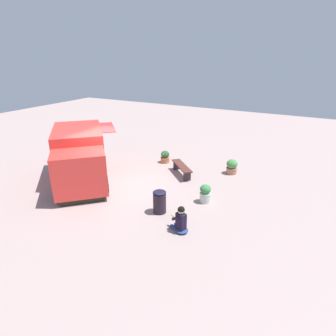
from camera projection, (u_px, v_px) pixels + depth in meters
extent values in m
plane|color=#A8908C|center=(112.00, 184.00, 12.67)|extent=(40.00, 40.00, 0.00)
cube|color=red|center=(79.00, 150.00, 13.08)|extent=(3.77, 3.78, 2.06)
cube|color=red|center=(80.00, 173.00, 11.08)|extent=(2.41, 2.40, 1.68)
cube|color=black|center=(79.00, 172.00, 10.37)|extent=(1.21, 1.19, 0.64)
cube|color=black|center=(102.00, 146.00, 13.30)|extent=(1.27, 1.29, 0.72)
cube|color=red|center=(107.00, 127.00, 13.06)|extent=(1.79, 1.81, 0.03)
cube|color=#252A1D|center=(82.00, 179.00, 12.89)|extent=(4.28, 4.31, 0.23)
cylinder|color=black|center=(57.00, 189.00, 11.25)|extent=(0.75, 0.76, 0.85)
cylinder|color=black|center=(105.00, 183.00, 11.73)|extent=(0.75, 0.76, 0.85)
cylinder|color=black|center=(61.00, 165.00, 13.67)|extent=(0.75, 0.76, 0.85)
cylinder|color=black|center=(101.00, 161.00, 14.15)|extent=(0.75, 0.76, 0.85)
ellipsoid|color=navy|center=(181.00, 230.00, 9.25)|extent=(0.64, 0.60, 0.13)
cube|color=navy|center=(179.00, 226.00, 9.45)|extent=(0.38, 0.23, 0.11)
cube|color=navy|center=(174.00, 228.00, 9.33)|extent=(0.38, 0.23, 0.11)
cube|color=black|center=(181.00, 221.00, 9.13)|extent=(0.37, 0.32, 0.54)
sphere|color=#D5A988|center=(181.00, 211.00, 8.99)|extent=(0.23, 0.23, 0.23)
sphere|color=black|center=(181.00, 210.00, 8.97)|extent=(0.23, 0.23, 0.23)
cube|color=black|center=(180.00, 216.00, 9.25)|extent=(0.35, 0.20, 0.28)
cube|color=black|center=(176.00, 218.00, 9.14)|extent=(0.35, 0.20, 0.28)
cylinder|color=#E0AD61|center=(175.00, 217.00, 9.35)|extent=(0.30, 0.22, 0.07)
cube|color=olive|center=(175.00, 217.00, 9.34)|extent=(0.24, 0.17, 0.02)
cylinder|color=#B57355|center=(231.00, 171.00, 13.73)|extent=(0.50, 0.50, 0.29)
torus|color=#AF7554|center=(232.00, 168.00, 13.68)|extent=(0.52, 0.52, 0.04)
ellipsoid|color=#468C43|center=(232.00, 164.00, 13.60)|extent=(0.52, 0.52, 0.44)
sphere|color=white|center=(230.00, 164.00, 13.42)|extent=(0.07, 0.07, 0.07)
sphere|color=white|center=(229.00, 161.00, 13.65)|extent=(0.07, 0.07, 0.07)
sphere|color=white|center=(235.00, 163.00, 13.42)|extent=(0.07, 0.07, 0.07)
cylinder|color=#C0744A|center=(165.00, 160.00, 15.14)|extent=(0.46, 0.46, 0.28)
torus|color=#BB6D46|center=(165.00, 158.00, 15.10)|extent=(0.49, 0.49, 0.04)
ellipsoid|color=#2E5A2D|center=(165.00, 154.00, 15.03)|extent=(0.45, 0.45, 0.38)
sphere|color=white|center=(168.00, 153.00, 15.10)|extent=(0.07, 0.07, 0.07)
sphere|color=white|center=(167.00, 152.00, 15.07)|extent=(0.07, 0.07, 0.07)
sphere|color=white|center=(163.00, 154.00, 14.86)|extent=(0.09, 0.09, 0.09)
sphere|color=white|center=(166.00, 153.00, 15.18)|extent=(0.07, 0.07, 0.07)
cylinder|color=silver|center=(205.00, 197.00, 11.05)|extent=(0.41, 0.41, 0.40)
torus|color=beige|center=(205.00, 193.00, 10.98)|extent=(0.44, 0.44, 0.04)
ellipsoid|color=#3D8546|center=(205.00, 189.00, 10.92)|extent=(0.43, 0.43, 0.36)
sphere|color=purple|center=(203.00, 188.00, 10.79)|extent=(0.07, 0.07, 0.07)
sphere|color=#A04CB9|center=(202.00, 188.00, 10.81)|extent=(0.06, 0.06, 0.06)
sphere|color=#A754A5|center=(206.00, 185.00, 11.03)|extent=(0.06, 0.06, 0.06)
sphere|color=#9054A9|center=(209.00, 187.00, 10.97)|extent=(0.06, 0.06, 0.06)
sphere|color=purple|center=(201.00, 189.00, 10.89)|extent=(0.06, 0.06, 0.06)
sphere|color=#9254B3|center=(206.00, 185.00, 11.03)|extent=(0.07, 0.07, 0.07)
cube|color=#542D26|center=(182.00, 166.00, 13.45)|extent=(1.57, 1.53, 0.06)
cube|color=#31232C|center=(187.00, 176.00, 12.91)|extent=(0.29, 0.30, 0.43)
cube|color=#31232C|center=(177.00, 165.00, 14.18)|extent=(0.29, 0.30, 0.43)
cylinder|color=#281C28|center=(160.00, 203.00, 10.27)|extent=(0.47, 0.47, 0.77)
ellipsoid|color=#1E1932|center=(159.00, 192.00, 10.11)|extent=(0.48, 0.48, 0.10)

